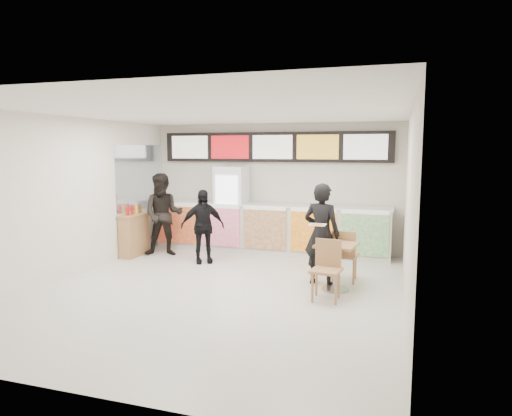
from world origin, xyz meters
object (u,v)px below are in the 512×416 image
at_px(service_counter, 269,228).
at_px(customer_left, 163,215).
at_px(drinks_fridge, 232,208).
at_px(customer_main, 322,234).
at_px(customer_mid, 203,226).
at_px(condiment_ledge, 134,235).
at_px(cafe_table, 336,258).

relative_size(service_counter, customer_left, 2.98).
bearing_deg(drinks_fridge, customer_left, -141.19).
xyz_separation_m(customer_main, customer_left, (-3.78, 1.19, 0.02)).
relative_size(drinks_fridge, customer_mid, 1.28).
height_order(customer_main, condiment_ledge, customer_main).
xyz_separation_m(service_counter, customer_mid, (-1.08, -1.37, 0.21)).
distance_m(customer_main, customer_left, 3.96).
bearing_deg(condiment_ledge, drinks_fridge, 33.69).
bearing_deg(customer_left, condiment_ledge, -178.18).
xyz_separation_m(customer_main, condiment_ledge, (-4.40, 0.95, -0.42)).
distance_m(customer_main, customer_mid, 2.79).
relative_size(service_counter, drinks_fridge, 2.78).
distance_m(service_counter, drinks_fridge, 1.03).
bearing_deg(condiment_ledge, cafe_table, -14.47).
distance_m(customer_left, cafe_table, 4.35).
distance_m(customer_left, condiment_ledge, 0.80).
bearing_deg(condiment_ledge, customer_left, 21.13).
height_order(drinks_fridge, customer_left, drinks_fridge).
bearing_deg(customer_main, service_counter, -41.02).
xyz_separation_m(customer_left, customer_mid, (1.12, -0.37, -0.15)).
height_order(service_counter, customer_main, customer_main).
bearing_deg(service_counter, drinks_fridge, 179.01).
bearing_deg(customer_main, condiment_ledge, 0.95).
bearing_deg(customer_mid, cafe_table, -51.80).
bearing_deg(service_counter, customer_mid, -128.22).
bearing_deg(customer_main, customer_left, -4.34).
relative_size(customer_mid, cafe_table, 0.93).
xyz_separation_m(drinks_fridge, customer_left, (-1.26, -1.02, -0.07)).
distance_m(drinks_fridge, customer_left, 1.62).
relative_size(service_counter, condiment_ledge, 4.92).
height_order(service_counter, customer_mid, customer_mid).
height_order(customer_left, condiment_ledge, customer_left).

